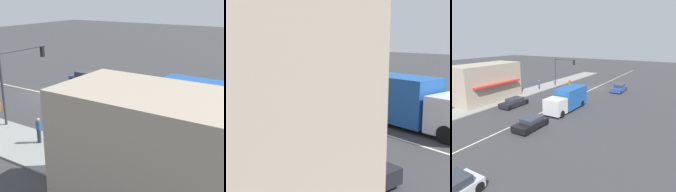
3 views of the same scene
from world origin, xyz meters
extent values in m
cube|color=beige|center=(0.00, 0.00, 0.00)|extent=(0.16, 60.00, 0.01)
cube|color=tan|center=(10.58, 16.79, 2.88)|extent=(4.52, 10.35, 5.53)
cube|color=red|center=(7.97, 16.79, 2.92)|extent=(0.70, 8.28, 0.20)
cylinder|color=#333338|center=(7.55, 2.38, 2.92)|extent=(0.18, 0.18, 5.60)
cylinder|color=#333338|center=(5.30, 2.38, 5.42)|extent=(4.50, 0.12, 0.12)
cube|color=black|center=(3.35, 2.38, 4.97)|extent=(0.28, 0.24, 0.84)
sphere|color=red|center=(3.35, 2.25, 5.24)|extent=(0.18, 0.18, 0.18)
sphere|color=gold|center=(3.35, 2.25, 4.97)|extent=(0.18, 0.18, 0.18)
sphere|color=green|center=(3.35, 2.25, 4.70)|extent=(0.18, 0.18, 0.18)
cylinder|color=#282D42|center=(8.39, 6.63, 0.56)|extent=(0.26, 0.26, 0.89)
cylinder|color=#284C8C|center=(8.39, 6.63, 1.31)|extent=(0.34, 0.34, 0.60)
sphere|color=tan|center=(8.39, 6.63, 1.72)|extent=(0.22, 0.22, 0.22)
cube|color=#1E519E|center=(-2.20, 13.39, 1.57)|extent=(2.40, 5.10, 2.60)
cylinder|color=black|center=(-3.28, 12.14, 0.45)|extent=(0.28, 0.90, 0.90)
cylinder|color=black|center=(-1.12, 12.14, 0.45)|extent=(0.28, 0.90, 0.90)
cube|color=#284793|center=(-5.00, 0.61, 0.52)|extent=(1.76, 3.96, 0.69)
cube|color=#2D333D|center=(-5.00, 0.41, 1.13)|extent=(1.49, 2.18, 0.52)
cylinder|color=black|center=(-5.78, 2.19, 0.31)|extent=(0.22, 0.63, 0.63)
cylinder|color=black|center=(-4.22, 2.19, 0.31)|extent=(0.22, 0.63, 0.63)
cylinder|color=black|center=(-5.78, -0.96, 0.31)|extent=(0.22, 0.63, 0.63)
cylinder|color=black|center=(-4.22, -0.96, 0.31)|extent=(0.22, 0.63, 0.63)
cube|color=black|center=(5.00, 16.93, 0.45)|extent=(1.82, 4.21, 0.57)
cube|color=#2D333D|center=(5.00, 16.72, 0.95)|extent=(1.55, 2.32, 0.43)
cylinder|color=black|center=(4.19, 15.22, 0.30)|extent=(0.22, 0.61, 0.61)
cylinder|color=black|center=(5.81, 15.22, 0.30)|extent=(0.22, 0.61, 0.61)
camera|label=1|loc=(21.45, 20.54, 9.27)|focal=50.00mm
camera|label=2|loc=(12.03, 25.19, 4.99)|focal=50.00mm
camera|label=3|loc=(-16.31, 38.59, 9.14)|focal=35.00mm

